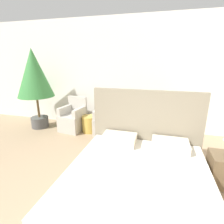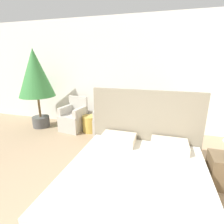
# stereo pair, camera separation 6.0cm
# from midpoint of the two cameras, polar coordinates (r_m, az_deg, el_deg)

# --- Properties ---
(wall_back) EXTENTS (10.00, 0.06, 2.90)m
(wall_back) POSITION_cam_midpoint_polar(r_m,az_deg,el_deg) (4.72, 5.20, 11.89)
(wall_back) COLOR white
(wall_back) RESTS_ON ground_plane
(bed) EXTENTS (1.87, 2.02, 1.36)m
(bed) POSITION_cam_midpoint_polar(r_m,az_deg,el_deg) (2.55, 7.70, -21.22)
(bed) COLOR #8C7A5B
(bed) RESTS_ON ground_plane
(armchair_near_window_left) EXTENTS (0.64, 0.67, 0.88)m
(armchair_near_window_left) POSITION_cam_midpoint_polar(r_m,az_deg,el_deg) (4.84, -12.97, -2.42)
(armchair_near_window_left) COLOR #B7B2A8
(armchair_near_window_left) RESTS_ON ground_plane
(armchair_near_window_right) EXTENTS (0.57, 0.61, 0.88)m
(armchair_near_window_right) POSITION_cam_midpoint_polar(r_m,az_deg,el_deg) (4.48, -1.99, -3.57)
(armchair_near_window_right) COLOR #B7B2A8
(armchair_near_window_right) RESTS_ON ground_plane
(potted_palm) EXTENTS (0.94, 0.94, 2.13)m
(potted_palm) POSITION_cam_midpoint_polar(r_m,az_deg,el_deg) (5.11, -24.38, 10.69)
(potted_palm) COLOR #4C4C4C
(potted_palm) RESTS_ON ground_plane
(side_table) EXTENTS (0.40, 0.40, 0.43)m
(side_table) POSITION_cam_midpoint_polar(r_m,az_deg,el_deg) (4.67, -7.66, -3.85)
(side_table) COLOR gold
(side_table) RESTS_ON ground_plane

